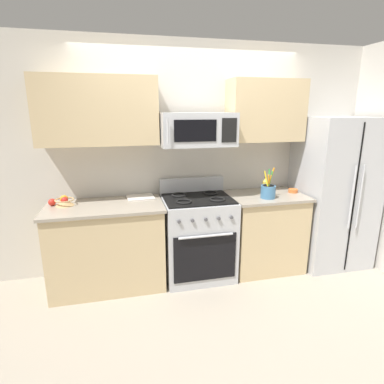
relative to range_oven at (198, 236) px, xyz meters
The scene contains 15 objects.
ground_plane 0.79m from the range_oven, 90.00° to the right, with size 16.00×16.00×0.00m, color gray.
wall_back 0.91m from the range_oven, 90.00° to the left, with size 8.00×0.10×2.60m, color beige.
counter_left 0.99m from the range_oven, behind, with size 1.19×0.64×0.91m.
range_oven is the anchor object (origin of this frame).
counter_right 0.82m from the range_oven, ahead, with size 0.86×0.64×0.91m.
refrigerator 1.74m from the range_oven, ahead, with size 0.82×0.75×1.78m.
microwave 1.19m from the range_oven, 90.02° to the left, with size 0.77×0.44×0.34m.
upper_cabinets_left 1.70m from the range_oven, behind, with size 1.18×0.34×0.68m.
upper_cabinets_right 1.61m from the range_oven, 11.52° to the left, with size 0.85×0.34×0.68m.
utensil_crock 0.94m from the range_oven, ahead, with size 0.16×0.16×0.34m.
fruit_basket 1.46m from the range_oven, behind, with size 0.19×0.19×0.10m.
apple_loose 1.58m from the range_oven, behind, with size 0.07×0.07×0.07m, color red.
cutting_board 0.78m from the range_oven, 162.48° to the left, with size 0.29×0.25×0.02m, color silver.
bottle_oil 0.98m from the range_oven, ahead, with size 0.06×0.06×0.20m.
prep_bowl 1.25m from the range_oven, ahead, with size 0.11×0.11×0.04m.
Camera 1 is at (-0.81, -2.53, 1.86)m, focal length 29.09 mm.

